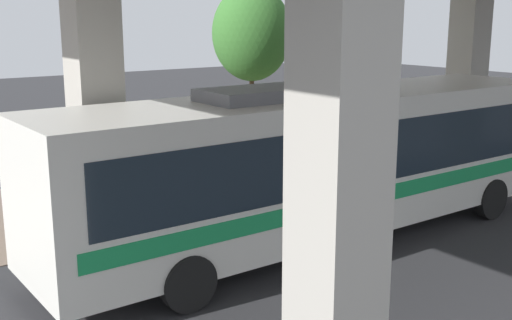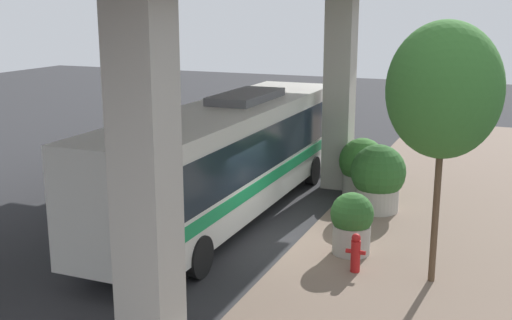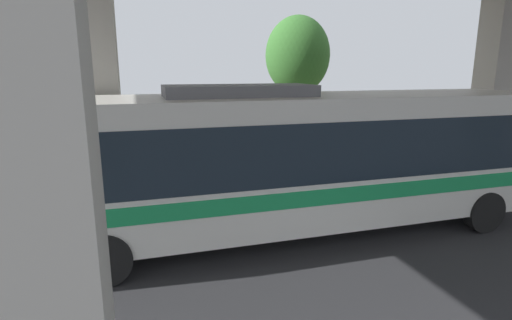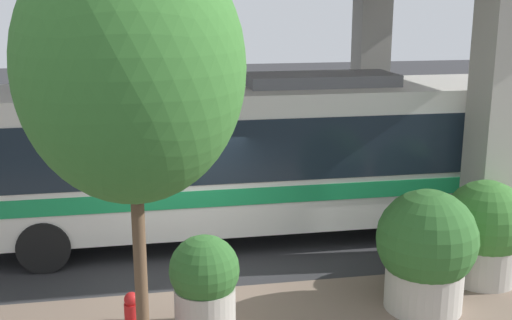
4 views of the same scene
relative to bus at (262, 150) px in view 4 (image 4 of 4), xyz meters
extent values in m
plane|color=#2D2D30|center=(-2.62, 1.83, -1.90)|extent=(80.00, 80.00, 0.00)
cube|color=#ADA89E|center=(-2.12, -4.19, 1.29)|extent=(0.90, 0.90, 6.38)
cube|color=#ADA89E|center=(4.88, -4.19, 1.29)|extent=(0.90, 0.90, 6.38)
cube|color=silver|center=(0.00, 0.01, -0.05)|extent=(2.68, 12.67, 2.81)
cube|color=#19232D|center=(0.00, 0.01, 0.29)|extent=(2.72, 11.66, 1.24)
cube|color=#198C4C|center=(0.00, 0.01, -0.61)|extent=(2.72, 12.04, 0.34)
cube|color=slate|center=(0.00, -1.26, 1.48)|extent=(1.34, 3.17, 0.24)
cylinder|color=black|center=(-1.26, 4.44, -1.40)|extent=(0.28, 1.00, 1.00)
cylinder|color=black|center=(1.26, 4.44, -1.40)|extent=(0.28, 1.00, 1.00)
cylinder|color=black|center=(-1.26, -4.11, -1.40)|extent=(0.28, 1.00, 1.00)
cylinder|color=black|center=(1.26, -4.11, -1.40)|extent=(0.28, 1.00, 1.00)
sphere|color=#B21919|center=(-4.50, 2.79, -1.05)|extent=(0.21, 0.21, 0.21)
cylinder|color=#B21919|center=(-4.33, 2.79, -1.40)|extent=(0.13, 0.10, 0.10)
cylinder|color=#ADA89E|center=(-3.14, -3.49, -1.54)|extent=(1.23, 1.23, 0.73)
sphere|color=#38722D|center=(-3.14, -3.49, -0.76)|extent=(1.52, 1.52, 1.52)
sphere|color=orange|center=(-2.99, -3.61, -1.00)|extent=(0.43, 0.43, 0.43)
cylinder|color=#ADA89E|center=(-4.12, 1.70, -1.53)|extent=(0.94, 0.94, 0.75)
sphere|color=#2D6028|center=(-4.12, 1.70, -0.85)|extent=(1.08, 1.08, 1.08)
sphere|color=#993F8C|center=(-4.00, 1.60, -1.02)|extent=(0.33, 0.33, 0.33)
cylinder|color=#ADA89E|center=(-3.98, -1.96, -1.51)|extent=(1.28, 1.28, 0.78)
sphere|color=#2D6028|center=(-3.98, -1.96, -0.67)|extent=(1.65, 1.65, 1.65)
sphere|color=#993F8C|center=(-3.82, -2.09, -0.94)|extent=(0.45, 0.45, 0.45)
cylinder|color=brown|center=(-6.22, 2.63, -0.10)|extent=(0.15, 0.15, 3.61)
ellipsoid|color=#38722D|center=(-6.22, 2.63, 2.44)|extent=(2.44, 2.44, 2.93)
camera|label=1|loc=(10.02, -9.12, 2.98)|focal=45.00mm
camera|label=2|loc=(-7.71, 16.58, 4.16)|focal=45.00mm
camera|label=3|loc=(8.32, -3.39, 1.92)|focal=28.00mm
camera|label=4|loc=(-13.13, 2.57, 3.14)|focal=45.00mm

